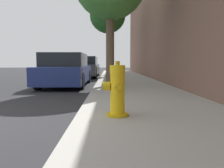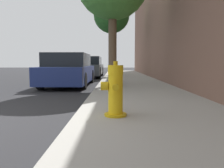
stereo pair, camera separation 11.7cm
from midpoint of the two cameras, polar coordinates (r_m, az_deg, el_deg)
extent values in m
cube|color=#99968E|center=(3.43, 14.41, -9.58)|extent=(2.78, 40.00, 0.12)
cylinder|color=#C39C11|center=(3.46, 1.89, -7.98)|extent=(0.35, 0.35, 0.03)
cylinder|color=yellow|center=(3.40, 1.91, -2.61)|extent=(0.23, 0.23, 0.62)
cylinder|color=yellow|center=(3.37, 1.93, 3.78)|extent=(0.24, 0.24, 0.14)
cylinder|color=#C39C11|center=(3.37, 1.93, 5.46)|extent=(0.07, 0.07, 0.06)
cylinder|color=#C39C11|center=(3.22, 1.98, -0.83)|extent=(0.10, 0.10, 0.10)
cylinder|color=#C39C11|center=(3.54, 1.86, -0.25)|extent=(0.10, 0.10, 0.10)
cylinder|color=#C39C11|center=(3.38, -0.98, -0.52)|extent=(0.12, 0.13, 0.13)
cube|color=navy|center=(9.15, -10.74, 2.58)|extent=(1.69, 4.14, 0.63)
cube|color=black|center=(8.98, -11.02, 6.17)|extent=(1.55, 2.28, 0.51)
cylinder|color=black|center=(10.58, -13.42, 1.95)|extent=(0.20, 0.61, 0.61)
cylinder|color=black|center=(10.31, -5.15, 1.99)|extent=(0.20, 0.61, 0.61)
cylinder|color=black|center=(8.12, -17.80, 0.77)|extent=(0.20, 0.61, 0.61)
cylinder|color=black|center=(7.77, -7.05, 0.80)|extent=(0.20, 0.61, 0.61)
cube|color=#4C5156|center=(14.57, -5.84, 3.83)|extent=(1.70, 4.50, 0.64)
cube|color=black|center=(14.39, -5.94, 6.10)|extent=(1.57, 2.48, 0.51)
cylinder|color=black|center=(16.06, -8.01, 3.38)|extent=(0.20, 0.69, 0.69)
cylinder|color=black|center=(15.91, -2.50, 3.41)|extent=(0.20, 0.69, 0.69)
cylinder|color=black|center=(13.31, -9.82, 2.91)|extent=(0.20, 0.69, 0.69)
cylinder|color=black|center=(13.12, -3.17, 2.94)|extent=(0.20, 0.69, 0.69)
cylinder|color=brown|center=(7.94, 0.56, 9.64)|extent=(0.29, 0.29, 2.78)
cylinder|color=brown|center=(14.44, 0.13, 8.50)|extent=(0.23, 0.23, 3.13)
sphere|color=#265B23|center=(14.74, 0.13, 17.54)|extent=(2.31, 2.31, 2.31)
camera|label=1|loc=(0.06, -89.27, 0.07)|focal=35.00mm
camera|label=2|loc=(0.06, 90.73, -0.07)|focal=35.00mm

